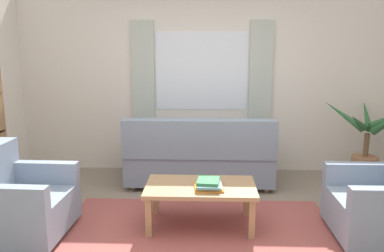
{
  "coord_description": "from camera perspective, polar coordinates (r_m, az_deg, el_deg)",
  "views": [
    {
      "loc": [
        0.08,
        -3.5,
        1.83
      ],
      "look_at": [
        -0.08,
        0.7,
        0.96
      ],
      "focal_mm": 37.38,
      "sensor_mm": 36.0,
      "label": 1
    }
  ],
  "objects": [
    {
      "name": "wall_back",
      "position": [
        5.79,
        1.39,
        6.4
      ],
      "size": [
        5.32,
        0.12,
        2.6
      ],
      "primitive_type": "cube",
      "color": "silver",
      "rests_on": "ground_plane"
    },
    {
      "name": "armchair_left",
      "position": [
        4.22,
        -23.59,
        -9.81
      ],
      "size": [
        0.85,
        0.87,
        0.88
      ],
      "rotation": [
        0.0,
        0.0,
        1.53
      ],
      "color": "gray",
      "rests_on": "ground_plane"
    },
    {
      "name": "coffee_table",
      "position": [
        4.06,
        1.23,
        -9.2
      ],
      "size": [
        1.1,
        0.64,
        0.44
      ],
      "color": "#A87F56",
      "rests_on": "ground_plane"
    },
    {
      "name": "area_rug",
      "position": [
        3.95,
        0.81,
        -15.84
      ],
      "size": [
        2.71,
        1.93,
        0.01
      ],
      "primitive_type": "cube",
      "color": "#9E4C47",
      "rests_on": "ground_plane"
    },
    {
      "name": "ground_plane",
      "position": [
        3.95,
        0.81,
        -15.92
      ],
      "size": [
        6.24,
        6.24,
        0.0
      ],
      "primitive_type": "plane",
      "color": "gray"
    },
    {
      "name": "book_stack_on_table",
      "position": [
        3.96,
        2.41,
        -8.27
      ],
      "size": [
        0.3,
        0.34,
        0.09
      ],
      "color": "orange",
      "rests_on": "coffee_table"
    },
    {
      "name": "couch",
      "position": [
        5.24,
        1.08,
        -4.54
      ],
      "size": [
        1.9,
        0.82,
        0.92
      ],
      "rotation": [
        0.0,
        0.0,
        3.14
      ],
      "color": "gray",
      "rests_on": "ground_plane"
    },
    {
      "name": "armchair_right",
      "position": [
        4.23,
        25.7,
        -9.94
      ],
      "size": [
        0.82,
        0.84,
        0.88
      ],
      "rotation": [
        0.0,
        0.0,
        -1.57
      ],
      "color": "gray",
      "rests_on": "ground_plane"
    },
    {
      "name": "window_with_curtains",
      "position": [
        5.69,
        1.38,
        7.83
      ],
      "size": [
        1.98,
        0.07,
        1.4
      ],
      "color": "white"
    },
    {
      "name": "potted_plant",
      "position": [
        5.78,
        23.62,
        -2.95
      ],
      "size": [
        1.13,
        1.14,
        1.15
      ],
      "color": "#9E6B4C",
      "rests_on": "ground_plane"
    }
  ]
}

